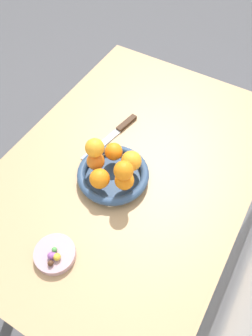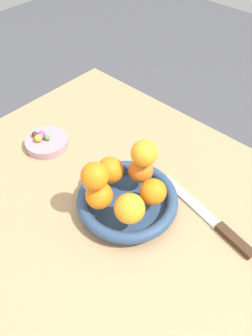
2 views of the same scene
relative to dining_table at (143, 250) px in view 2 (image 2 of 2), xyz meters
name	(u,v)px [view 2 (image 2 of 2)]	position (x,y,z in m)	size (l,w,h in m)	color
ground_plane	(136,335)	(0.00, 0.00, -0.65)	(6.00, 6.00, 0.00)	#4C4C51
dining_table	(143,250)	(0.00, 0.00, 0.00)	(1.10, 0.76, 0.74)	tan
fruit_bowl	(127,200)	(0.07, -0.02, 0.11)	(0.22, 0.22, 0.04)	navy
candy_dish	(47,142)	(0.36, -0.02, 0.10)	(0.11, 0.11, 0.02)	#B28C99
orange_0	(141,171)	(0.08, -0.07, 0.16)	(0.06, 0.06, 0.06)	orange
orange_1	(110,170)	(0.13, -0.03, 0.16)	(0.06, 0.06, 0.06)	orange
orange_2	(99,195)	(0.09, 0.04, 0.16)	(0.06, 0.06, 0.06)	orange
orange_3	(130,208)	(0.02, 0.02, 0.16)	(0.06, 0.06, 0.06)	orange
orange_4	(153,192)	(0.02, -0.05, 0.16)	(0.06, 0.06, 0.06)	orange
orange_5	(144,153)	(0.07, -0.08, 0.21)	(0.06, 0.06, 0.06)	orange
orange_6	(95,176)	(0.10, 0.04, 0.21)	(0.06, 0.06, 0.06)	orange
candy_ball_0	(47,138)	(0.35, -0.03, 0.12)	(0.01, 0.01, 0.01)	#4C9947
candy_ball_1	(38,138)	(0.37, -0.01, 0.12)	(0.02, 0.02, 0.02)	gold
candy_ball_2	(41,136)	(0.37, -0.02, 0.12)	(0.02, 0.02, 0.02)	#8C4C99
candy_ball_3	(42,135)	(0.37, -0.02, 0.12)	(0.02, 0.02, 0.02)	#8C4C99
candy_ball_4	(35,134)	(0.39, -0.01, 0.12)	(0.02, 0.02, 0.02)	#472819
knife	(212,220)	(-0.10, -0.11, 0.09)	(0.26, 0.07, 0.01)	#3F2819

